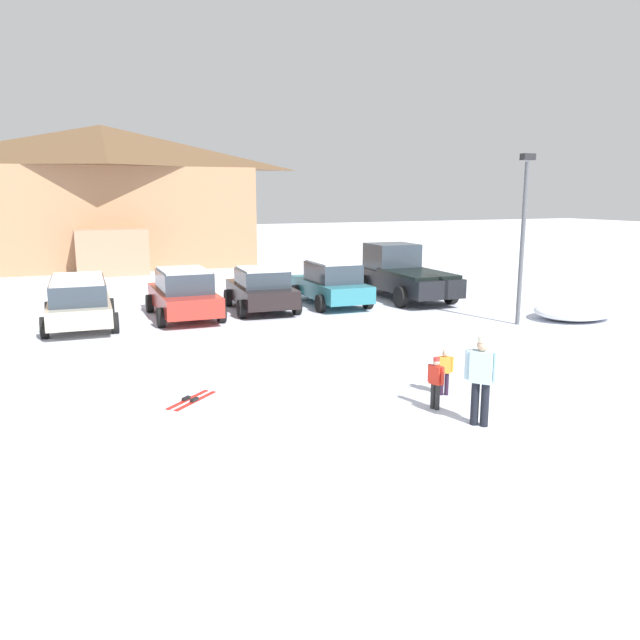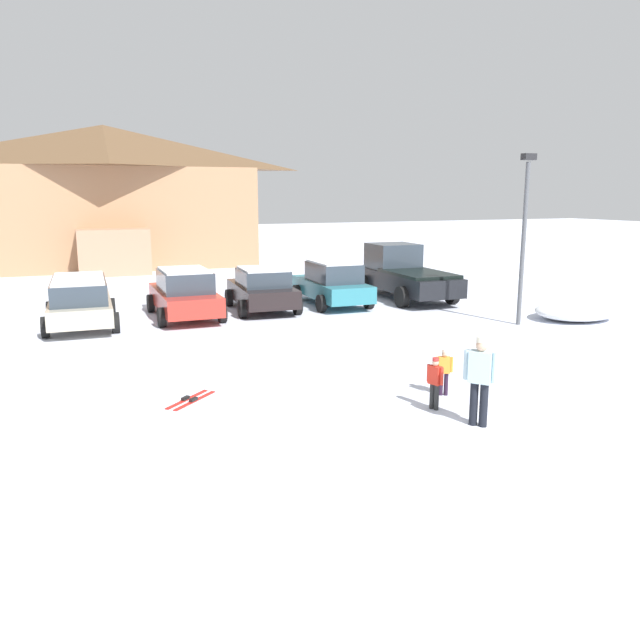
{
  "view_description": "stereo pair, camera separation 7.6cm",
  "coord_description": "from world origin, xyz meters",
  "px_view_note": "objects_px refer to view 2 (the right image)",
  "views": [
    {
      "loc": [
        -6.17,
        -6.45,
        4.15
      ],
      "look_at": [
        0.1,
        8.05,
        0.97
      ],
      "focal_mm": 35.0,
      "sensor_mm": 36.0,
      "label": 1
    },
    {
      "loc": [
        -6.1,
        -6.48,
        4.15
      ],
      "look_at": [
        0.1,
        8.05,
        0.97
      ],
      "focal_mm": 35.0,
      "sensor_mm": 36.0,
      "label": 2
    }
  ],
  "objects_px": {
    "plowed_snow_pile": "(576,311)",
    "pair_of_skis": "(191,400)",
    "ski_lodge": "(107,196)",
    "parked_red_sedan": "(185,293)",
    "skier_adult_in_blue_parka": "(480,376)",
    "parked_teal_hatchback": "(332,283)",
    "skier_child_in_orange_jacket": "(444,369)",
    "parked_black_sedan": "(262,289)",
    "lamp_post": "(524,230)",
    "parked_beige_suv": "(80,300)",
    "pickup_truck": "(403,274)",
    "skier_child_in_red_jacket": "(435,380)"
  },
  "relations": [
    {
      "from": "parked_beige_suv",
      "to": "parked_teal_hatchback",
      "type": "bearing_deg",
      "value": 2.89
    },
    {
      "from": "ski_lodge",
      "to": "skier_child_in_red_jacket",
      "type": "relative_size",
      "value": 16.27
    },
    {
      "from": "parked_teal_hatchback",
      "to": "pickup_truck",
      "type": "xyz_separation_m",
      "value": [
        3.33,
        0.41,
        0.15
      ]
    },
    {
      "from": "parked_teal_hatchback",
      "to": "skier_child_in_orange_jacket",
      "type": "distance_m",
      "value": 11.16
    },
    {
      "from": "lamp_post",
      "to": "ski_lodge",
      "type": "bearing_deg",
      "value": 114.75
    },
    {
      "from": "skier_child_in_red_jacket",
      "to": "skier_adult_in_blue_parka",
      "type": "height_order",
      "value": "skier_adult_in_blue_parka"
    },
    {
      "from": "ski_lodge",
      "to": "skier_adult_in_blue_parka",
      "type": "relative_size",
      "value": 10.22
    },
    {
      "from": "parked_black_sedan",
      "to": "skier_child_in_orange_jacket",
      "type": "distance_m",
      "value": 10.86
    },
    {
      "from": "ski_lodge",
      "to": "skier_adult_in_blue_parka",
      "type": "distance_m",
      "value": 30.42
    },
    {
      "from": "parked_beige_suv",
      "to": "skier_child_in_orange_jacket",
      "type": "xyz_separation_m",
      "value": [
        6.68,
        -10.45,
        -0.3
      ]
    },
    {
      "from": "plowed_snow_pile",
      "to": "pair_of_skis",
      "type": "bearing_deg",
      "value": -166.16
    },
    {
      "from": "parked_black_sedan",
      "to": "lamp_post",
      "type": "distance_m",
      "value": 9.19
    },
    {
      "from": "pickup_truck",
      "to": "plowed_snow_pile",
      "type": "xyz_separation_m",
      "value": [
        3.09,
        -6.21,
        -0.7
      ]
    },
    {
      "from": "pair_of_skis",
      "to": "pickup_truck",
      "type": "bearing_deg",
      "value": 42.02
    },
    {
      "from": "parked_black_sedan",
      "to": "parked_teal_hatchback",
      "type": "distance_m",
      "value": 2.82
    },
    {
      "from": "parked_beige_suv",
      "to": "ski_lodge",
      "type": "bearing_deg",
      "value": 82.18
    },
    {
      "from": "pickup_truck",
      "to": "parked_red_sedan",
      "type": "bearing_deg",
      "value": -175.6
    },
    {
      "from": "skier_child_in_red_jacket",
      "to": "parked_beige_suv",
      "type": "bearing_deg",
      "value": 118.38
    },
    {
      "from": "parked_red_sedan",
      "to": "skier_child_in_orange_jacket",
      "type": "relative_size",
      "value": 4.65
    },
    {
      "from": "parked_red_sedan",
      "to": "skier_child_in_red_jacket",
      "type": "height_order",
      "value": "parked_red_sedan"
    },
    {
      "from": "parked_red_sedan",
      "to": "parked_black_sedan",
      "type": "relative_size",
      "value": 1.11
    },
    {
      "from": "ski_lodge",
      "to": "pair_of_skis",
      "type": "distance_m",
      "value": 26.87
    },
    {
      "from": "parked_black_sedan",
      "to": "lamp_post",
      "type": "bearing_deg",
      "value": -39.36
    },
    {
      "from": "parked_teal_hatchback",
      "to": "skier_adult_in_blue_parka",
      "type": "xyz_separation_m",
      "value": [
        -2.76,
        -12.65,
        0.1
      ]
    },
    {
      "from": "ski_lodge",
      "to": "skier_adult_in_blue_parka",
      "type": "height_order",
      "value": "ski_lodge"
    },
    {
      "from": "parked_beige_suv",
      "to": "lamp_post",
      "type": "distance_m",
      "value": 14.28
    },
    {
      "from": "skier_child_in_red_jacket",
      "to": "pickup_truck",
      "type": "bearing_deg",
      "value": 62.14
    },
    {
      "from": "parked_black_sedan",
      "to": "pair_of_skis",
      "type": "xyz_separation_m",
      "value": [
        -4.5,
        -9.12,
        -0.78
      ]
    },
    {
      "from": "ski_lodge",
      "to": "parked_red_sedan",
      "type": "xyz_separation_m",
      "value": [
        0.91,
        -17.65,
        -3.24
      ]
    },
    {
      "from": "parked_teal_hatchback",
      "to": "plowed_snow_pile",
      "type": "distance_m",
      "value": 8.67
    },
    {
      "from": "parked_beige_suv",
      "to": "parked_teal_hatchback",
      "type": "distance_m",
      "value": 9.03
    },
    {
      "from": "parked_beige_suv",
      "to": "parked_red_sedan",
      "type": "xyz_separation_m",
      "value": [
        3.35,
        0.17,
        -0.01
      ]
    },
    {
      "from": "parked_red_sedan",
      "to": "skier_child_in_orange_jacket",
      "type": "height_order",
      "value": "parked_red_sedan"
    },
    {
      "from": "lamp_post",
      "to": "parked_red_sedan",
      "type": "bearing_deg",
      "value": 150.84
    },
    {
      "from": "skier_child_in_orange_jacket",
      "to": "plowed_snow_pile",
      "type": "height_order",
      "value": "skier_child_in_orange_jacket"
    },
    {
      "from": "skier_adult_in_blue_parka",
      "to": "pair_of_skis",
      "type": "distance_m",
      "value": 5.79
    },
    {
      "from": "skier_child_in_red_jacket",
      "to": "ski_lodge",
      "type": "bearing_deg",
      "value": 97.02
    },
    {
      "from": "parked_teal_hatchback",
      "to": "skier_adult_in_blue_parka",
      "type": "distance_m",
      "value": 12.95
    },
    {
      "from": "skier_adult_in_blue_parka",
      "to": "lamp_post",
      "type": "xyz_separation_m",
      "value": [
        6.84,
        6.93,
        2.1
      ]
    },
    {
      "from": "ski_lodge",
      "to": "parked_black_sedan",
      "type": "distance_m",
      "value": 18.13
    },
    {
      "from": "skier_child_in_orange_jacket",
      "to": "skier_adult_in_blue_parka",
      "type": "distance_m",
      "value": 1.83
    },
    {
      "from": "pickup_truck",
      "to": "lamp_post",
      "type": "distance_m",
      "value": 6.5
    },
    {
      "from": "parked_beige_suv",
      "to": "pickup_truck",
      "type": "distance_m",
      "value": 12.38
    },
    {
      "from": "skier_child_in_red_jacket",
      "to": "lamp_post",
      "type": "bearing_deg",
      "value": 39.62
    },
    {
      "from": "parked_teal_hatchback",
      "to": "plowed_snow_pile",
      "type": "height_order",
      "value": "parked_teal_hatchback"
    },
    {
      "from": "ski_lodge",
      "to": "pickup_truck",
      "type": "bearing_deg",
      "value": -59.73
    },
    {
      "from": "parked_beige_suv",
      "to": "parked_black_sedan",
      "type": "distance_m",
      "value": 6.21
    },
    {
      "from": "ski_lodge",
      "to": "lamp_post",
      "type": "relative_size",
      "value": 3.16
    },
    {
      "from": "ski_lodge",
      "to": "parked_teal_hatchback",
      "type": "height_order",
      "value": "ski_lodge"
    },
    {
      "from": "parked_red_sedan",
      "to": "lamp_post",
      "type": "xyz_separation_m",
      "value": [
        9.74,
        -5.43,
        2.2
      ]
    }
  ]
}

